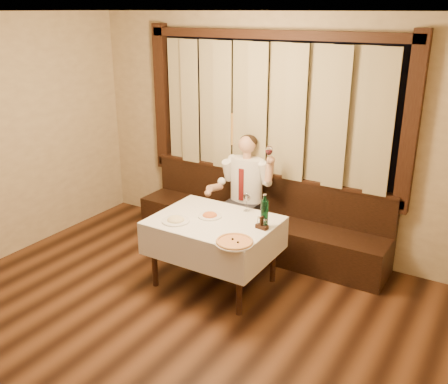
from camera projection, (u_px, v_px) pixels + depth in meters
The scene contains 10 objects.
room at pixel (169, 170), 4.35m from camera, with size 5.01×6.01×2.81m.
banquette at pixel (259, 225), 6.17m from camera, with size 3.20×0.61×0.94m.
dining_table at pixel (214, 229), 5.23m from camera, with size 1.27×0.97×0.76m.
pizza at pixel (235, 242), 4.66m from camera, with size 0.37×0.37×0.04m.
pasta_red at pixel (210, 214), 5.25m from camera, with size 0.25×0.25×0.09m.
pasta_cream at pixel (176, 218), 5.13m from camera, with size 0.29×0.29×0.10m.
green_bottle at pixel (264, 213), 4.97m from camera, with size 0.08×0.08×0.35m.
table_wine_glass at pixel (247, 198), 5.36m from camera, with size 0.08×0.08×0.21m.
cruet_caddy at pixel (262, 224), 4.96m from camera, with size 0.13×0.08×0.14m.
seated_man at pixel (244, 185), 6.00m from camera, with size 0.78×0.59×1.42m.
Camera 1 is at (2.58, -2.32, 2.82)m, focal length 40.00 mm.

